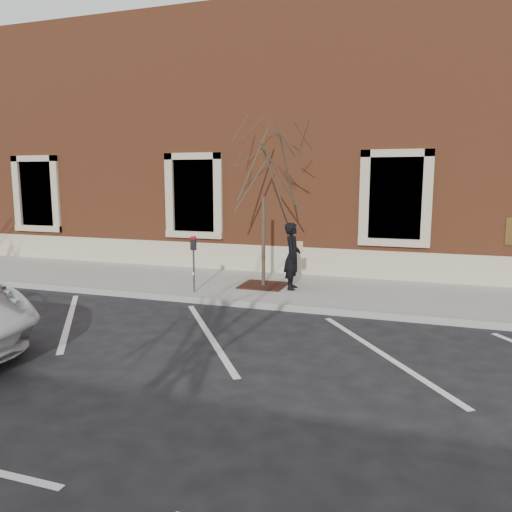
% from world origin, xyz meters
% --- Properties ---
extents(ground, '(120.00, 120.00, 0.00)m').
position_xyz_m(ground, '(0.00, 0.00, 0.00)').
color(ground, '#28282B').
rests_on(ground, ground).
extents(sidewalk_near, '(40.00, 3.50, 0.15)m').
position_xyz_m(sidewalk_near, '(0.00, 1.75, 0.07)').
color(sidewalk_near, '#B1B1A7').
rests_on(sidewalk_near, ground).
extents(curb_near, '(40.00, 0.12, 0.15)m').
position_xyz_m(curb_near, '(0.00, -0.05, 0.07)').
color(curb_near, '#9E9E99').
rests_on(curb_near, ground).
extents(parking_stripes, '(28.00, 4.40, 0.01)m').
position_xyz_m(parking_stripes, '(0.00, -2.20, 0.00)').
color(parking_stripes, silver).
rests_on(parking_stripes, ground).
extents(building_civic, '(40.00, 8.62, 8.00)m').
position_xyz_m(building_civic, '(0.00, 7.74, 4.00)').
color(building_civic, brown).
rests_on(building_civic, ground).
extents(man, '(0.47, 0.66, 1.69)m').
position_xyz_m(man, '(0.66, 1.50, 1.00)').
color(man, black).
rests_on(man, sidewalk_near).
extents(parking_meter, '(0.13, 0.10, 1.39)m').
position_xyz_m(parking_meter, '(-1.53, 0.37, 1.12)').
color(parking_meter, '#595B60').
rests_on(parking_meter, sidewalk_near).
extents(tree_grate, '(1.14, 1.14, 0.03)m').
position_xyz_m(tree_grate, '(-0.14, 1.62, 0.16)').
color(tree_grate, '#371911').
rests_on(tree_grate, sidewalk_near).
extents(sapling, '(2.53, 2.53, 4.22)m').
position_xyz_m(sapling, '(-0.14, 1.62, 3.10)').
color(sapling, '#463C2B').
rests_on(sapling, sidewalk_near).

